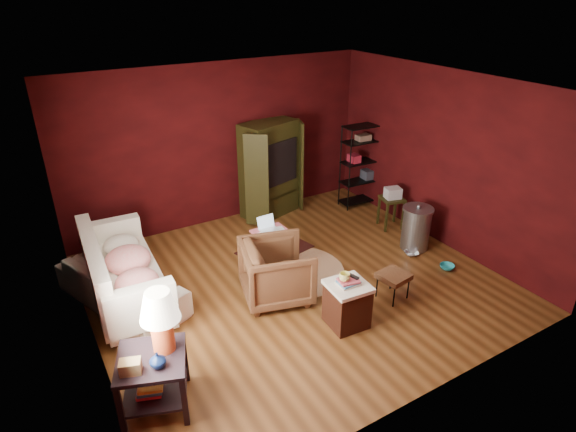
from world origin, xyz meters
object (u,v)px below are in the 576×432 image
sofa (120,278)px  hamper (347,303)px  tv_armoire (270,168)px  side_table (156,340)px  wire_shelving (362,162)px  laptop_desk (270,233)px  armchair (277,269)px

sofa → hamper: (2.33, -1.92, -0.07)m
tv_armoire → hamper: bearing=-119.0°
side_table → wire_shelving: 5.63m
tv_armoire → laptop_desk: bearing=-135.9°
sofa → tv_armoire: tv_armoire is taller
hamper → laptop_desk: (-0.02, 1.98, 0.10)m
sofa → laptop_desk: size_ratio=2.97×
side_table → hamper: size_ratio=1.91×
side_table → sofa: bearing=88.4°
laptop_desk → wire_shelving: bearing=17.2°
hamper → wire_shelving: bearing=49.0°
hamper → sofa: bearing=140.5°
sofa → laptop_desk: 2.31m
laptop_desk → wire_shelving: wire_shelving is taller
sofa → tv_armoire: 3.44m
armchair → laptop_desk: armchair is taller
sofa → hamper: bearing=-150.8°
sofa → laptop_desk: (2.31, 0.06, 0.02)m
tv_armoire → side_table: bearing=-149.3°
laptop_desk → sofa: bearing=179.6°
sofa → armchair: 2.10m
hamper → armchair: bearing=116.2°
tv_armoire → armchair: bearing=-133.5°
armchair → wire_shelving: wire_shelving is taller
side_table → tv_armoire: size_ratio=0.75×
laptop_desk → tv_armoire: (0.78, 1.37, 0.50)m
armchair → sofa: bearing=78.2°
armchair → wire_shelving: size_ratio=0.58×
armchair → side_table: (-1.92, -0.98, 0.33)m
sofa → side_table: bearing=157.1°
side_table → laptop_desk: (2.37, 2.00, -0.38)m
side_table → laptop_desk: size_ratio=1.99×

